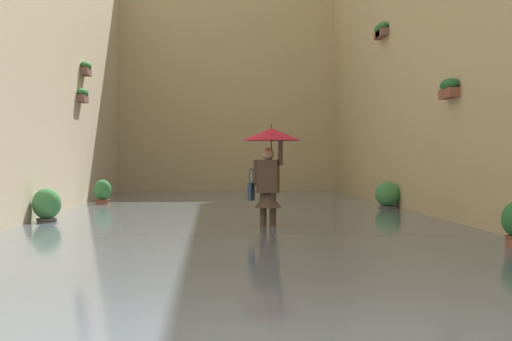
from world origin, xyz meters
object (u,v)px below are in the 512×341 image
object	(u,v)px
person_wading	(270,157)
potted_plant_near_right	(47,208)
potted_plant_near_left	(388,197)
potted_plant_far_right	(102,194)

from	to	relation	value
person_wading	potted_plant_near_right	xyz separation A→B (m)	(4.21, -1.10, -0.97)
person_wading	potted_plant_near_left	bearing A→B (deg)	-125.79
person_wading	potted_plant_far_right	size ratio (longest dim) A/B	2.38
person_wading	potted_plant_near_left	xyz separation A→B (m)	(-3.29, -4.56, -0.97)
potted_plant_near_left	potted_plant_far_right	bearing A→B (deg)	-15.63
potted_plant_far_right	potted_plant_near_left	world-z (taller)	potted_plant_far_right
person_wading	potted_plant_near_left	world-z (taller)	person_wading
person_wading	potted_plant_near_right	world-z (taller)	person_wading
person_wading	potted_plant_near_left	distance (m)	5.70
potted_plant_near_right	person_wading	bearing A→B (deg)	165.31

